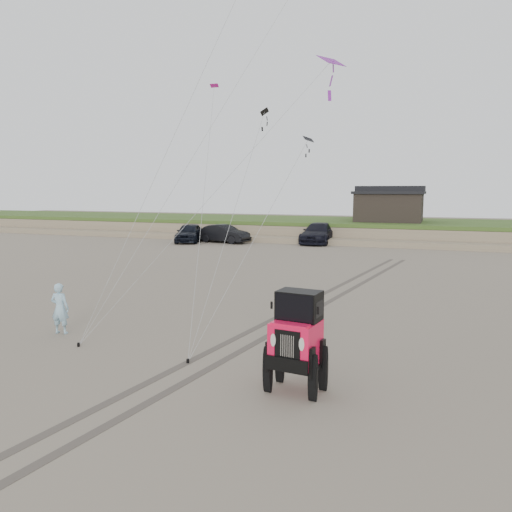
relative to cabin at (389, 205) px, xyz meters
The scene contains 12 objects.
ground 37.20m from the cabin, 93.09° to the right, with size 160.00×160.00×0.00m, color #6B6054.
dune_ridge 3.18m from the cabin, 165.96° to the left, with size 160.00×14.25×1.73m.
cabin is the anchor object (origin of this frame).
truck_a 19.01m from the cabin, 151.91° to the right, with size 2.01×4.98×1.70m, color black.
truck_b 15.99m from the cabin, 148.81° to the right, with size 1.70×4.88×1.61m, color black.
truck_c 8.19m from the cabin, 134.04° to the right, with size 2.50×6.15×1.78m, color black.
jeep 38.16m from the cabin, 87.33° to the right, with size 2.21×5.12×1.91m, color #FA1242, non-canonical shape.
man 36.88m from the cabin, 100.67° to the right, with size 0.62×0.41×1.69m, color #83ACCA.
kite_flock 28.67m from the cabin, 91.68° to the right, with size 6.50×5.31×8.07m.
stake_main 37.62m from the cabin, 98.17° to the right, with size 0.08×0.08×0.12m, color black.
stake_aux 37.40m from the cabin, 92.34° to the right, with size 0.08×0.08×0.12m, color black.
tire_tracks 29.18m from the cabin, 90.00° to the right, with size 5.22×29.74×0.01m.
Camera 1 is at (6.85, -11.89, 4.72)m, focal length 35.00 mm.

